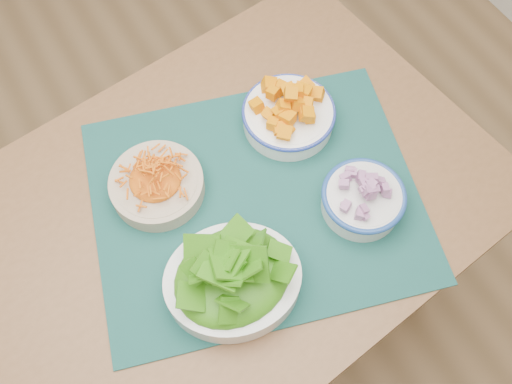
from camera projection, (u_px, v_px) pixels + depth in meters
ground at (131, 279)px, 1.77m from camera, size 4.00×4.00×0.00m
table at (213, 237)px, 1.15m from camera, size 1.16×0.85×0.75m
placemat at (256, 200)px, 1.06m from camera, size 0.71×0.64×0.00m
carrot_bowl at (156, 183)px, 1.04m from camera, size 0.19×0.19×0.06m
squash_bowl at (289, 111)px, 1.10m from camera, size 0.22×0.22×0.09m
lettuce_bowl at (232, 276)px, 0.94m from camera, size 0.28×0.26×0.11m
onion_bowl at (363, 197)px, 1.02m from camera, size 0.17×0.17×0.08m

